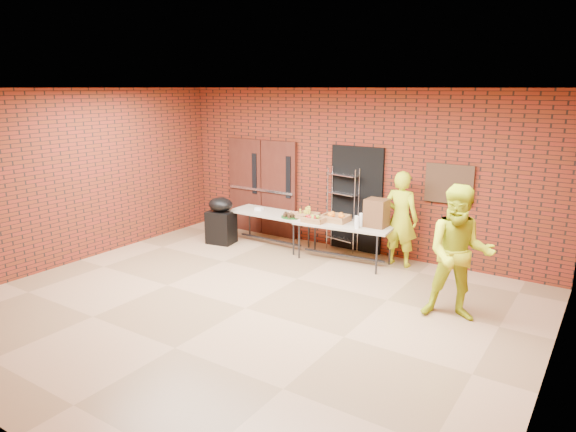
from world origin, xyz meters
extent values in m
cube|color=olive|center=(0.00, 0.00, -0.02)|extent=(8.00, 7.00, 0.04)
cube|color=silver|center=(0.00, 0.00, 3.22)|extent=(8.00, 7.00, 0.04)
cube|color=maroon|center=(0.00, 3.52, 1.60)|extent=(8.00, 0.04, 3.20)
cube|color=maroon|center=(-4.02, 0.00, 1.60)|extent=(0.04, 7.00, 3.20)
cube|color=maroon|center=(4.02, 0.00, 1.60)|extent=(0.04, 7.00, 3.20)
cube|color=#441D13|center=(-2.65, 3.44, 1.05)|extent=(0.88, 0.08, 2.10)
cube|color=#441D13|center=(-1.75, 3.44, 1.05)|extent=(0.88, 0.08, 2.10)
cube|color=black|center=(-2.37, 3.39, 1.35)|extent=(0.12, 0.02, 0.90)
cube|color=black|center=(-1.47, 3.39, 1.35)|extent=(0.12, 0.02, 0.90)
cube|color=#B9B9C0|center=(-2.20, 3.38, 1.00)|extent=(1.70, 0.04, 0.05)
cube|color=black|center=(0.10, 3.46, 1.05)|extent=(1.10, 0.06, 2.10)
cube|color=#3C2718|center=(1.90, 3.45, 1.55)|extent=(0.85, 0.04, 0.70)
cube|color=tan|center=(-1.53, 2.79, 0.69)|extent=(1.72, 0.74, 0.04)
cube|color=#29292D|center=(-1.53, 2.79, 0.11)|extent=(1.52, 0.06, 0.03)
cylinder|color=#29292D|center=(-2.29, 3.08, 0.33)|extent=(0.03, 0.03, 0.67)
cylinder|color=#29292D|center=(-0.76, 3.08, 0.33)|extent=(0.03, 0.03, 0.67)
cylinder|color=#29292D|center=(-2.29, 2.51, 0.33)|extent=(0.03, 0.03, 0.67)
cylinder|color=#29292D|center=(-0.76, 2.51, 0.33)|extent=(0.03, 0.03, 0.67)
cube|color=tan|center=(0.23, 2.70, 0.72)|extent=(1.87, 0.93, 0.04)
cube|color=#29292D|center=(0.23, 2.70, 0.12)|extent=(1.60, 0.20, 0.03)
cylinder|color=#29292D|center=(-0.57, 3.00, 0.35)|extent=(0.04, 0.04, 0.70)
cylinder|color=#29292D|center=(1.04, 3.00, 0.35)|extent=(0.04, 0.04, 0.70)
cylinder|color=#29292D|center=(-0.57, 2.40, 0.35)|extent=(0.04, 0.04, 0.70)
cylinder|color=#29292D|center=(1.04, 2.40, 0.35)|extent=(0.04, 0.04, 0.70)
cube|color=olive|center=(-0.55, 2.70, 0.77)|extent=(0.40, 0.31, 0.06)
cube|color=olive|center=(0.01, 2.77, 0.78)|extent=(0.49, 0.38, 0.08)
cube|color=olive|center=(-0.29, 2.50, 0.78)|extent=(0.42, 0.33, 0.07)
cylinder|color=#154F17|center=(-0.92, 2.69, 0.71)|extent=(0.42, 0.42, 0.02)
cube|color=white|center=(-1.82, 2.81, 0.73)|extent=(0.16, 0.11, 0.05)
cube|color=brown|center=(0.81, 2.84, 1.00)|extent=(0.39, 0.35, 0.51)
cylinder|color=white|center=(0.53, 2.60, 0.85)|extent=(0.07, 0.07, 0.21)
cylinder|color=white|center=(0.58, 2.53, 0.85)|extent=(0.07, 0.07, 0.22)
cylinder|color=white|center=(0.57, 2.71, 0.86)|extent=(0.08, 0.08, 0.24)
cube|color=black|center=(-2.48, 2.35, 0.34)|extent=(0.61, 0.53, 0.69)
ellipsoid|color=black|center=(-2.48, 2.35, 0.84)|extent=(0.60, 0.54, 0.29)
imported|color=#B9CC16|center=(1.18, 3.10, 0.88)|extent=(0.65, 0.44, 1.77)
imported|color=#B9CC16|center=(2.69, 1.39, 0.97)|extent=(1.11, 0.98, 1.93)
camera|label=1|loc=(4.44, -5.57, 3.21)|focal=32.00mm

